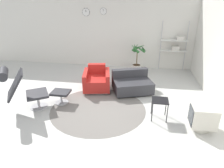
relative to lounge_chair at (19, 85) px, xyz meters
The scene contains 11 objects.
ground_plane 2.07m from the lounge_chair, 21.47° to the left, with size 12.00×12.00×0.00m, color silver.
wall_back 4.45m from the lounge_chair, 65.59° to the left, with size 12.00×0.09×2.80m.
round_rug 2.03m from the lounge_chair, 11.12° to the left, with size 2.46×2.46×0.01m.
lounge_chair is the anchor object (origin of this frame).
ottoman 1.06m from the lounge_chair, 33.10° to the left, with size 0.48×0.41×0.34m.
armchair_red 2.26m from the lounge_chair, 45.31° to the left, with size 0.95×1.05×0.72m.
couch_low 3.12m from the lounge_chair, 30.62° to the left, with size 1.34×1.18×0.63m.
side_table 3.41m from the lounge_chair, ahead, with size 0.38×0.38×0.49m.
crt_television 4.31m from the lounge_chair, ahead, with size 0.52×0.45×0.56m.
potted_plant 4.36m from the lounge_chair, 51.22° to the left, with size 0.60×0.65×1.11m.
shelf_unit 5.60m from the lounge_chair, 42.29° to the left, with size 1.00×0.28×1.89m.
Camera 1 is at (1.12, -4.75, 2.63)m, focal length 32.00 mm.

